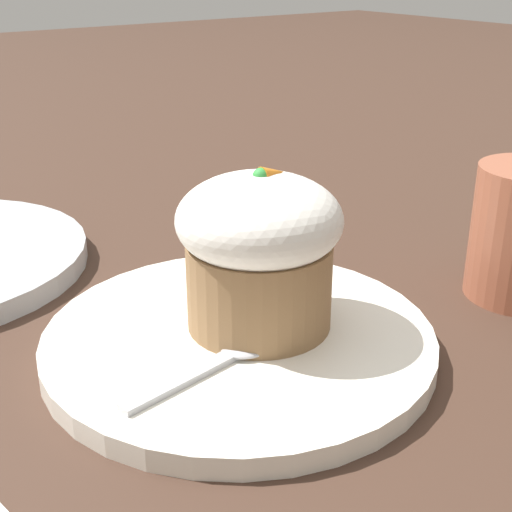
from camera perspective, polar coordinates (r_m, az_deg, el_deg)
The scene contains 4 objects.
ground_plane at distance 0.47m, azimuth -1.36°, elevation -7.51°, with size 4.00×4.00×0.00m, color #3D281E.
dessert_plate at distance 0.46m, azimuth -1.37°, elevation -6.75°, with size 0.25×0.25×0.01m.
carrot_cake at distance 0.45m, azimuth 0.00°, elevation 0.73°, with size 0.10×0.10×0.11m.
spoon at distance 0.43m, azimuth -2.09°, elevation -7.85°, with size 0.11×0.04×0.01m.
Camera 1 is at (-0.23, -0.33, 0.24)m, focal length 50.00 mm.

